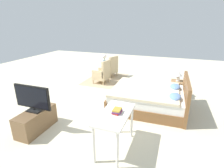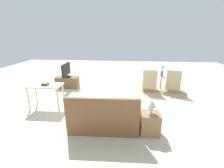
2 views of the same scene
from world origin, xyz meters
name	(u,v)px [view 1 (image 1 of 2)]	position (x,y,z in m)	size (l,w,h in m)	color
ground_plane	(114,102)	(0.00, 0.00, 0.00)	(16.00, 16.00, 0.00)	beige
floor_rug	(106,79)	(-1.98, -1.09, 0.00)	(2.10, 1.50, 0.01)	tan
bed	(149,98)	(0.02, 1.07, 0.30)	(1.73, 2.06, 0.96)	brown
armchair_by_window_left	(111,68)	(-2.44, -1.04, 0.38)	(0.68, 0.68, 0.92)	#CCB284
armchair_by_window_right	(102,74)	(-1.50, -1.03, 0.38)	(0.61, 0.61, 0.92)	#CCB284
side_table	(105,71)	(-1.98, -1.14, 0.38)	(0.40, 0.40, 0.61)	beige
flower_vase	(104,58)	(-1.98, -1.14, 0.90)	(0.17, 0.17, 0.48)	#4C709E
nightstand	(177,89)	(-1.11, 1.78, 0.27)	(0.44, 0.41, 0.53)	#997047
table_lamp	(179,75)	(-1.11, 1.79, 0.75)	(0.22, 0.22, 0.33)	silver
tv_stand	(36,121)	(2.01, -1.14, 0.24)	(0.96, 0.40, 0.48)	brown
tv_flatscreen	(32,98)	(2.02, -1.14, 0.79)	(0.20, 0.88, 0.59)	black
vanity_desk	(115,119)	(1.98, 0.73, 0.65)	(1.04, 0.52, 0.77)	silver
book_stack	(117,111)	(1.94, 0.76, 0.81)	(0.21, 0.17, 0.08)	#AD2823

